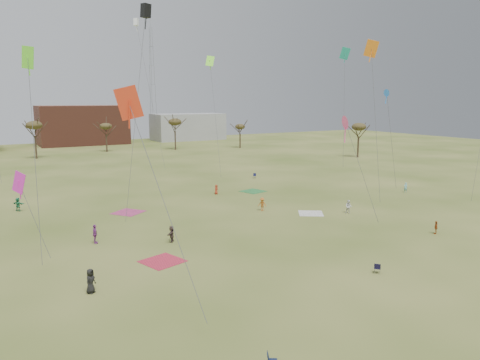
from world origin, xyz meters
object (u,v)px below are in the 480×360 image
radio_tower (152,84)px  camp_chair_right (254,177)px  spectator_fore_a (436,227)px  camp_chair_center (377,270)px

radio_tower → camp_chair_right: bearing=-97.5°
spectator_fore_a → camp_chair_center: 14.39m
camp_chair_center → radio_tower: radio_tower is taller
camp_chair_right → radio_tower: bearing=121.5°
spectator_fore_a → camp_chair_right: spectator_fore_a is taller
camp_chair_center → camp_chair_right: same height
spectator_fore_a → camp_chair_right: (1.54, 38.54, -0.43)m
spectator_fore_a → camp_chair_center: bearing=-18.1°
camp_chair_center → camp_chair_right: (15.10, 43.34, 0.00)m
spectator_fore_a → radio_tower: bearing=-133.6°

